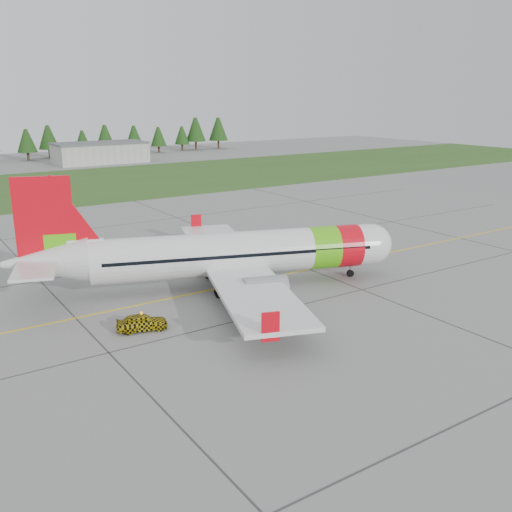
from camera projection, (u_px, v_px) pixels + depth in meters
ground at (277, 311)px, 49.20m from camera, size 320.00×320.00×0.00m
aircraft at (230, 254)px, 54.69m from camera, size 35.95×34.12×11.30m
follow_me_car at (141, 307)px, 44.63m from camera, size 1.75×1.92×3.99m
grass_strip at (40, 188)px, 114.87m from camera, size 320.00×50.00×0.03m
taxi_guideline at (229, 286)px, 55.60m from camera, size 120.00×0.25×0.02m
hangar_east at (100, 153)px, 156.34m from camera, size 24.00×12.00×5.20m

